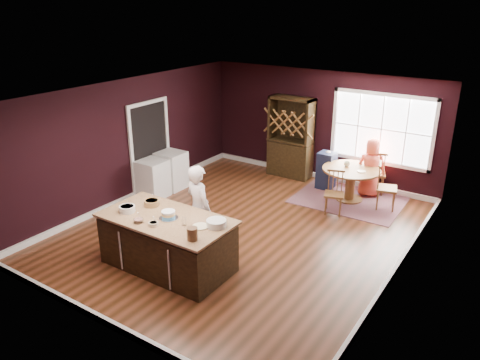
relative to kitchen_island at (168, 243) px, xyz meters
The scene contains 28 objects.
room_shell 2.05m from the kitchen_island, 79.85° to the left, with size 7.00×7.00×7.00m.
window 5.69m from the kitchen_island, 70.95° to the left, with size 2.36×0.10×1.66m, color white, non-canonical shape.
doorway 3.63m from the kitchen_island, 137.63° to the left, with size 0.08×1.26×2.13m, color white, non-canonical shape.
kitchen_island is the anchor object (origin of this frame).
dining_table 4.65m from the kitchen_island, 70.87° to the left, with size 1.28×1.28×0.75m.
baker 0.85m from the kitchen_island, 83.87° to the left, with size 0.59×0.39×1.62m, color silver.
layer_cake 0.55m from the kitchen_island, ahead, with size 0.32×0.32×0.13m, color white, non-canonical shape.
bowl_blue 0.90m from the kitchen_island, 164.99° to the right, with size 0.27×0.27×0.10m, color white.
bowl_yellow 0.78m from the kitchen_island, 156.54° to the left, with size 0.27×0.27×0.10m, color #A07C41.
bowl_pink 0.68m from the kitchen_island, 123.12° to the right, with size 0.17×0.17×0.06m, color silver.
bowl_olive 0.61m from the kitchen_island, 84.66° to the right, with size 0.15×0.15×0.06m, color beige.
drinking_glass 0.70m from the kitchen_island, ahead, with size 0.07×0.07×0.14m, color white.
dinner_plate 0.84m from the kitchen_island, ahead, with size 0.26×0.26×0.02m, color beige.
white_tub 1.05m from the kitchen_island, 13.06° to the left, with size 0.32×0.32×0.11m, color white.
stoneware_crock 1.08m from the kitchen_island, 22.43° to the right, with size 0.16×0.16×0.20m, color #4A3A22.
toy_figurine 0.92m from the kitchen_island, 14.16° to the right, with size 0.05×0.05×0.09m, color yellow, non-canonical shape.
rug 4.66m from the kitchen_island, 70.87° to the left, with size 2.34×1.81×0.01m, color brown.
chair_east 4.96m from the kitchen_island, 61.83° to the left, with size 0.44×0.41×1.04m, color #975C25, non-canonical shape.
chair_south 3.84m from the kitchen_island, 67.22° to the left, with size 0.39×0.37×0.93m, color brown, non-canonical shape.
chair_north 5.43m from the kitchen_island, 70.04° to the left, with size 0.44×0.42×1.06m, color brown, non-canonical shape.
seated_woman 5.22m from the kitchen_island, 69.83° to the left, with size 0.67×0.44×1.37m, color #EF563F.
high_chair 4.81m from the kitchen_island, 80.69° to the left, with size 0.38×0.38×0.93m, color black, non-canonical shape.
toddler 4.81m from the kitchen_island, 80.74° to the left, with size 0.18×0.14×0.26m, color #8CA5BF, non-canonical shape.
table_plate 4.69m from the kitchen_island, 67.78° to the left, with size 0.19×0.19×0.01m, color beige.
table_cup 4.70m from the kitchen_island, 73.02° to the left, with size 0.13×0.13×0.10m, color beige.
hutch 5.08m from the kitchen_island, 93.96° to the left, with size 1.11×0.46×2.03m, color #402914.
washer 3.12m from the kitchen_island, 137.89° to the left, with size 0.60×0.58×0.87m, color white.
dryer 3.58m from the kitchen_island, 130.27° to the left, with size 0.61×0.59×0.89m, color silver.
Camera 1 is at (4.51, -6.91, 4.28)m, focal length 35.00 mm.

